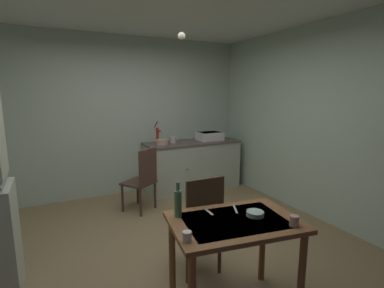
# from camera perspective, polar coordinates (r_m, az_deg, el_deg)

# --- Properties ---
(ground_plane) EXTENTS (5.39, 5.39, 0.00)m
(ground_plane) POSITION_cam_1_polar(r_m,az_deg,el_deg) (3.39, -5.03, -20.56)
(ground_plane) COLOR #89724F
(wall_back) EXTENTS (4.49, 0.10, 2.66)m
(wall_back) POSITION_cam_1_polar(r_m,az_deg,el_deg) (5.01, -14.44, 5.27)
(wall_back) COLOR #B5C7B8
(wall_back) RESTS_ON ground
(wall_right) EXTENTS (0.10, 4.32, 2.66)m
(wall_right) POSITION_cam_1_polar(r_m,az_deg,el_deg) (4.29, 23.85, 3.95)
(wall_right) COLOR #B1C9B4
(wall_right) RESTS_ON ground
(counter_cabinet) EXTENTS (1.71, 0.64, 0.87)m
(counter_cabinet) POSITION_cam_1_polar(r_m,az_deg,el_deg) (5.21, 0.06, -4.21)
(counter_cabinet) COLOR #AFB8A7
(counter_cabinet) RESTS_ON ground
(sink_basin) EXTENTS (0.44, 0.34, 0.15)m
(sink_basin) POSITION_cam_1_polar(r_m,az_deg,el_deg) (5.27, 3.51, 1.61)
(sink_basin) COLOR white
(sink_basin) RESTS_ON counter_cabinet
(hand_pump) EXTENTS (0.05, 0.27, 0.39)m
(hand_pump) POSITION_cam_1_polar(r_m,az_deg,el_deg) (4.89, -6.89, 1.95)
(hand_pump) COLOR maroon
(hand_pump) RESTS_ON counter_cabinet
(mixing_bowl_counter) EXTENTS (0.21, 0.21, 0.09)m
(mixing_bowl_counter) POSITION_cam_1_polar(r_m,az_deg,el_deg) (4.83, -5.96, 0.38)
(mixing_bowl_counter) COLOR tan
(mixing_bowl_counter) RESTS_ON counter_cabinet
(stoneware_crock) EXTENTS (0.11, 0.11, 0.11)m
(stoneware_crock) POSITION_cam_1_polar(r_m,az_deg,el_deg) (4.98, -3.86, 0.85)
(stoneware_crock) COLOR beige
(stoneware_crock) RESTS_ON counter_cabinet
(dining_table) EXTENTS (1.07, 0.80, 0.78)m
(dining_table) POSITION_cam_1_polar(r_m,az_deg,el_deg) (2.34, 8.41, -17.51)
(dining_table) COLOR brown
(dining_table) RESTS_ON ground
(chair_far_side) EXTENTS (0.40, 0.40, 0.98)m
(chair_far_side) POSITION_cam_1_polar(r_m,az_deg,el_deg) (2.82, 1.53, -15.63)
(chair_far_side) COLOR #483522
(chair_far_side) RESTS_ON ground
(chair_by_counter) EXTENTS (0.56, 0.56, 0.95)m
(chair_by_counter) POSITION_cam_1_polar(r_m,az_deg,el_deg) (4.26, -9.87, -6.88)
(chair_by_counter) COLOR #483229
(chair_by_counter) RESTS_ON ground
(serving_bowl_wide) EXTENTS (0.14, 0.14, 0.04)m
(serving_bowl_wide) POSITION_cam_1_polar(r_m,az_deg,el_deg) (2.37, 12.46, -13.38)
(serving_bowl_wide) COLOR #ADD1C1
(serving_bowl_wide) RESTS_ON dining_table
(teacup_cream) EXTENTS (0.07, 0.07, 0.08)m
(teacup_cream) POSITION_cam_1_polar(r_m,az_deg,el_deg) (2.28, 19.72, -14.23)
(teacup_cream) COLOR tan
(teacup_cream) RESTS_ON dining_table
(mug_dark) EXTENTS (0.06, 0.06, 0.06)m
(mug_dark) POSITION_cam_1_polar(r_m,az_deg,el_deg) (1.96, -0.98, -17.91)
(mug_dark) COLOR white
(mug_dark) RESTS_ON dining_table
(glass_bottle) EXTENTS (0.06, 0.06, 0.28)m
(glass_bottle) POSITION_cam_1_polar(r_m,az_deg,el_deg) (2.27, -2.81, -11.61)
(glass_bottle) COLOR #4C7F56
(glass_bottle) RESTS_ON dining_table
(table_knife) EXTENTS (0.09, 0.17, 0.00)m
(table_knife) POSITION_cam_1_polar(r_m,az_deg,el_deg) (2.47, 8.60, -12.67)
(table_knife) COLOR silver
(table_knife) RESTS_ON dining_table
(teaspoon_near_bowl) EXTENTS (0.03, 0.13, 0.00)m
(teaspoon_near_bowl) POSITION_cam_1_polar(r_m,az_deg,el_deg) (2.38, 3.48, -13.44)
(teaspoon_near_bowl) COLOR beige
(teaspoon_near_bowl) RESTS_ON dining_table
(pendant_bulb) EXTENTS (0.08, 0.08, 0.08)m
(pendant_bulb) POSITION_cam_1_polar(r_m,az_deg,el_deg) (3.14, -2.09, 20.67)
(pendant_bulb) COLOR #F9EFCC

